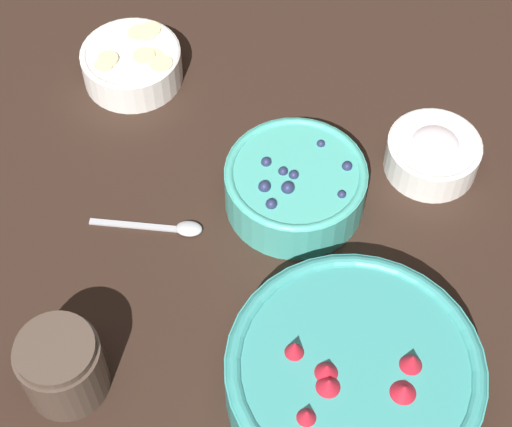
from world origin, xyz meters
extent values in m
plane|color=black|center=(0.00, 0.00, 0.00)|extent=(4.00, 4.00, 0.00)
cylinder|color=teal|center=(0.17, 0.10, 0.03)|extent=(0.27, 0.27, 0.06)
torus|color=teal|center=(0.17, 0.10, 0.06)|extent=(0.27, 0.27, 0.02)
cylinder|color=#B21928|center=(0.17, 0.10, 0.05)|extent=(0.21, 0.21, 0.02)
cone|color=#B21928|center=(0.20, 0.15, 0.07)|extent=(0.04, 0.04, 0.02)
cone|color=#B21928|center=(0.23, 0.06, 0.07)|extent=(0.03, 0.03, 0.02)
cone|color=#B21928|center=(0.16, 0.04, 0.07)|extent=(0.03, 0.03, 0.03)
cone|color=#B21928|center=(0.18, 0.07, 0.07)|extent=(0.04, 0.04, 0.02)
cone|color=#B21928|center=(0.19, 0.08, 0.07)|extent=(0.03, 0.03, 0.02)
cone|color=#B21928|center=(0.17, 0.16, 0.07)|extent=(0.04, 0.04, 0.03)
cylinder|color=#47AD9E|center=(-0.07, 0.04, 0.03)|extent=(0.17, 0.17, 0.06)
torus|color=#47AD9E|center=(-0.07, 0.04, 0.06)|extent=(0.17, 0.17, 0.01)
cylinder|color=#23284C|center=(-0.07, 0.04, 0.05)|extent=(0.14, 0.14, 0.02)
sphere|color=#23284C|center=(-0.09, 0.00, 0.06)|extent=(0.01, 0.01, 0.01)
sphere|color=#23284C|center=(-0.12, 0.06, 0.06)|extent=(0.01, 0.01, 0.01)
sphere|color=#23284C|center=(-0.05, 0.00, 0.06)|extent=(0.01, 0.01, 0.01)
sphere|color=#23284C|center=(-0.07, 0.02, 0.06)|extent=(0.01, 0.01, 0.01)
sphere|color=#23284C|center=(-0.05, 0.03, 0.06)|extent=(0.02, 0.02, 0.02)
sphere|color=#23284C|center=(-0.07, 0.03, 0.06)|extent=(0.01, 0.01, 0.01)
sphere|color=#23284C|center=(-0.03, 0.01, 0.06)|extent=(0.01, 0.01, 0.01)
sphere|color=#23284C|center=(-0.04, 0.09, 0.06)|extent=(0.01, 0.01, 0.01)
sphere|color=#23284C|center=(-0.09, 0.10, 0.06)|extent=(0.01, 0.01, 0.01)
cylinder|color=white|center=(-0.27, -0.19, 0.02)|extent=(0.13, 0.13, 0.05)
torus|color=white|center=(-0.27, -0.19, 0.05)|extent=(0.13, 0.13, 0.01)
cylinder|color=beige|center=(-0.27, -0.19, 0.04)|extent=(0.11, 0.11, 0.01)
cylinder|color=beige|center=(-0.25, -0.22, 0.05)|extent=(0.03, 0.03, 0.01)
cylinder|color=beige|center=(-0.31, -0.17, 0.05)|extent=(0.03, 0.03, 0.01)
cylinder|color=beige|center=(-0.26, -0.17, 0.05)|extent=(0.03, 0.03, 0.01)
cylinder|color=beige|center=(-0.31, -0.18, 0.05)|extent=(0.03, 0.03, 0.01)
cylinder|color=beige|center=(-0.31, -0.18, 0.05)|extent=(0.03, 0.03, 0.01)
cylinder|color=beige|center=(-0.26, -0.16, 0.05)|extent=(0.03, 0.03, 0.00)
cylinder|color=beige|center=(-0.25, -0.15, 0.05)|extent=(0.03, 0.03, 0.01)
cylinder|color=beige|center=(-0.24, -0.22, 0.05)|extent=(0.02, 0.02, 0.01)
cylinder|color=white|center=(-0.14, 0.21, 0.02)|extent=(0.12, 0.12, 0.04)
torus|color=white|center=(-0.14, 0.21, 0.04)|extent=(0.12, 0.12, 0.01)
cylinder|color=white|center=(-0.14, 0.21, 0.04)|extent=(0.09, 0.09, 0.01)
ellipsoid|color=white|center=(-0.14, 0.21, 0.04)|extent=(0.06, 0.06, 0.03)
cylinder|color=#4C3D33|center=(0.18, -0.20, 0.04)|extent=(0.09, 0.09, 0.08)
cylinder|color=#3D2316|center=(0.18, -0.20, 0.03)|extent=(0.07, 0.07, 0.06)
cylinder|color=#4C3D33|center=(0.18, -0.20, 0.08)|extent=(0.08, 0.08, 0.01)
cube|color=#B2B2B7|center=(-0.03, -0.16, 0.00)|extent=(0.01, 0.11, 0.01)
ellipsoid|color=#B2B2B7|center=(-0.02, -0.09, 0.01)|extent=(0.02, 0.03, 0.01)
camera|label=1|loc=(0.54, 0.03, 0.86)|focal=60.00mm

